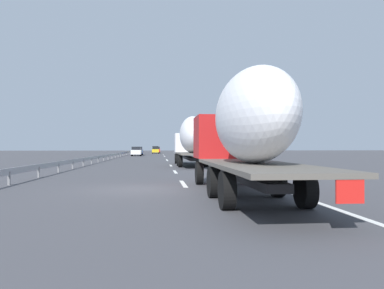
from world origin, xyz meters
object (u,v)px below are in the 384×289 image
truck_trailing (244,128)px  car_blue_sedan (139,151)px  car_white_van (136,151)px  road_sign (201,142)px  car_red_compact (157,150)px  car_yellow_coupe (155,150)px  truck_lead (191,139)px

truck_trailing → car_blue_sedan: truck_trailing is taller
truck_trailing → car_white_van: (58.88, 7.14, -1.45)m
truck_trailing → road_sign: (39.42, -3.10, 0.01)m
road_sign → car_red_compact: bearing=6.7°
car_blue_sedan → car_yellow_coupe: 18.49m
car_white_van → road_sign: (-19.46, -10.24, 1.46)m
car_blue_sedan → car_red_compact: 27.33m
car_blue_sedan → road_sign: bearing=-159.8°
truck_trailing → car_red_compact: size_ratio=2.76×
car_blue_sedan → car_yellow_coupe: car_yellow_coupe is taller
truck_lead → car_red_compact: 73.77m
car_white_van → truck_trailing: bearing=-173.1°
truck_trailing → car_white_van: truck_trailing is taller
car_yellow_coupe → car_white_van: bearing=172.6°
truck_lead → car_blue_sedan: bearing=8.7°
truck_lead → car_white_van: 38.93m
truck_trailing → car_blue_sedan: (67.25, 7.15, -1.44)m
car_yellow_coupe → car_white_van: car_yellow_coupe is taller
car_yellow_coupe → truck_trailing: bearing=-177.5°
truck_lead → car_blue_sedan: size_ratio=2.65×
car_blue_sedan → car_red_compact: car_red_compact is taller
truck_trailing → car_blue_sedan: size_ratio=2.57×
truck_lead → road_sign: (18.78, -3.10, -0.08)m
car_blue_sedan → car_red_compact: (27.07, -3.79, 0.01)m
truck_lead → car_red_compact: size_ratio=2.85×
car_blue_sedan → truck_trailing: bearing=-173.9°
truck_trailing → car_blue_sedan: bearing=6.1°
truck_lead → car_yellow_coupe: (64.78, 3.68, -1.47)m
car_red_compact → car_yellow_coupe: bearing=178.0°
truck_lead → truck_trailing: (-20.64, -0.00, -0.09)m
car_red_compact → road_sign: 55.30m
car_blue_sedan → car_white_van: car_blue_sedan is taller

